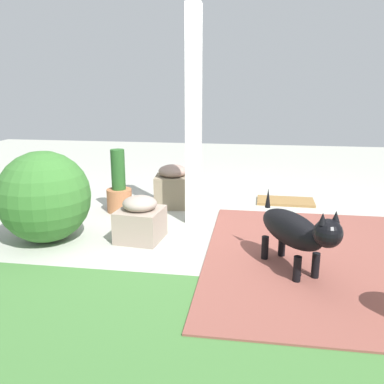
% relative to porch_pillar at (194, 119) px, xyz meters
% --- Properties ---
extents(ground_plane, '(12.00, 12.00, 0.00)m').
position_rel_porch_pillar_xyz_m(ground_plane, '(-0.29, 0.25, -1.05)').
color(ground_plane, '#ABACA0').
extents(brick_path, '(1.80, 2.40, 0.02)m').
position_rel_porch_pillar_xyz_m(brick_path, '(-1.14, 0.80, -1.04)').
color(brick_path, brown).
rests_on(brick_path, ground).
extents(porch_pillar, '(0.15, 0.15, 2.09)m').
position_rel_porch_pillar_xyz_m(porch_pillar, '(0.00, 0.00, 0.00)').
color(porch_pillar, white).
rests_on(porch_pillar, ground).
extents(stone_planter_nearest, '(0.43, 0.40, 0.49)m').
position_rel_porch_pillar_xyz_m(stone_planter_nearest, '(0.32, -0.50, -0.81)').
color(stone_planter_nearest, gray).
rests_on(stone_planter_nearest, ground).
extents(stone_planter_mid, '(0.42, 0.44, 0.41)m').
position_rel_porch_pillar_xyz_m(stone_planter_mid, '(0.40, 0.58, -0.86)').
color(stone_planter_mid, gray).
rests_on(stone_planter_mid, ground).
extents(round_shrub, '(0.82, 0.82, 0.82)m').
position_rel_porch_pillar_xyz_m(round_shrub, '(1.23, 0.72, -0.64)').
color(round_shrub, '#356D2C').
rests_on(round_shrub, ground).
extents(terracotta_pot_tall, '(0.27, 0.27, 0.69)m').
position_rel_porch_pillar_xyz_m(terracotta_pot_tall, '(0.86, -0.22, -0.80)').
color(terracotta_pot_tall, '#AB6842').
rests_on(terracotta_pot_tall, ground).
extents(dog, '(0.58, 0.79, 0.58)m').
position_rel_porch_pillar_xyz_m(dog, '(-0.92, 1.07, -0.71)').
color(dog, black).
rests_on(dog, ground).
extents(doormat, '(0.67, 0.38, 0.03)m').
position_rel_porch_pillar_xyz_m(doormat, '(-0.98, -0.86, -1.03)').
color(doormat, olive).
rests_on(doormat, ground).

